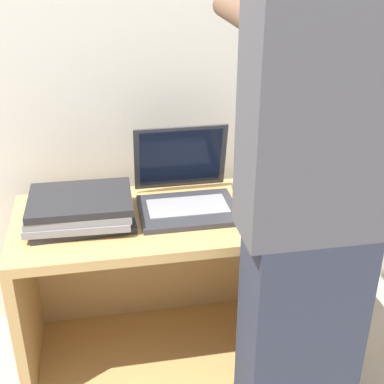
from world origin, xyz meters
TOP-DOWN VIEW (x-y plane):
  - wall_back at (0.00, 0.61)m, footprint 8.00×0.05m
  - cart at (0.00, 0.32)m, footprint 1.25×0.51m
  - laptop_open at (0.00, 0.31)m, footprint 0.35×0.33m
  - laptop_stack_left at (-0.38, 0.25)m, footprint 0.37×0.29m
  - laptop_stack_right at (0.38, 0.25)m, footprint 0.37×0.28m
  - person at (0.26, -0.21)m, footprint 0.40×0.53m

SIDE VIEW (x-z plane):
  - cart at x=0.00m, z-range 0.00..0.63m
  - laptop_stack_right at x=0.38m, z-range 0.63..0.71m
  - laptop_stack_left at x=-0.38m, z-range 0.63..0.73m
  - laptop_open at x=0.00m, z-range 0.55..0.83m
  - person at x=0.26m, z-range 0.01..1.67m
  - wall_back at x=0.00m, z-range 0.00..2.40m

